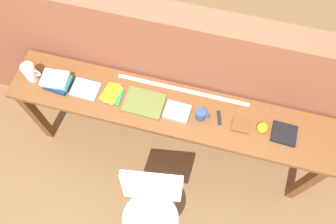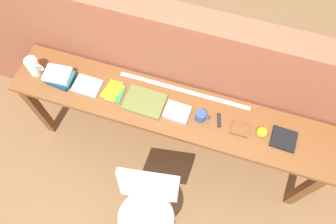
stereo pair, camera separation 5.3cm
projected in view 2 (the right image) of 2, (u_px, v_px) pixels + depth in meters
ground_plane at (160, 176)px, 3.12m from camera, size 40.00×40.00×0.00m
brick_wall_back at (182, 79)px, 2.71m from camera, size 6.00×0.20×1.50m
sideboard at (170, 115)px, 2.58m from camera, size 2.50×0.44×0.88m
chair_white_moulded at (147, 207)px, 2.48m from camera, size 0.51×0.52×0.89m
pitcher_white at (34, 66)px, 2.52m from camera, size 0.14×0.10×0.18m
book_stack_leftmost at (59, 77)px, 2.52m from camera, size 0.22×0.18×0.09m
magazine_cycling at (87, 86)px, 2.53m from camera, size 0.22×0.17×0.02m
pamphlet_pile_colourful at (114, 91)px, 2.50m from camera, size 0.16×0.20×0.01m
book_open_centre at (145, 102)px, 2.46m from camera, size 0.30×0.22×0.02m
book_grey_hardcover at (177, 112)px, 2.42m from camera, size 0.19×0.16×0.03m
mug at (201, 116)px, 2.37m from camera, size 0.11×0.08×0.09m
multitool_folded at (219, 120)px, 2.40m from camera, size 0.05×0.11×0.02m
leather_journal_brown at (240, 129)px, 2.36m from camera, size 0.13×0.10×0.02m
sports_ball_small at (262, 132)px, 2.32m from camera, size 0.08×0.08×0.08m
book_repair_rightmost at (284, 139)px, 2.33m from camera, size 0.18×0.17×0.02m
ruler_metal_back_edge at (184, 91)px, 2.51m from camera, size 1.04×0.03×0.00m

